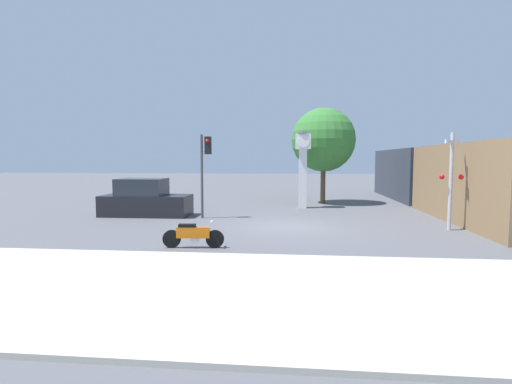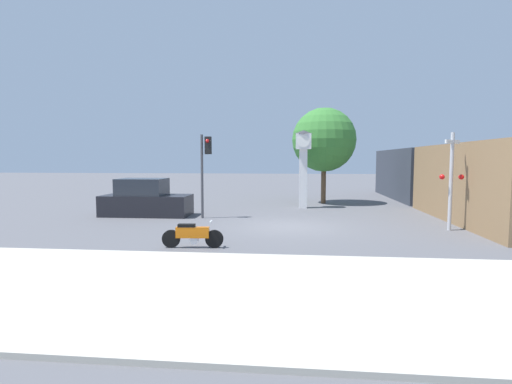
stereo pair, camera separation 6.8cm
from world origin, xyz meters
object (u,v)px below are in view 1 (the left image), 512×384
Objects in this scene: street_tree at (324,140)px; freight_train at (437,177)px; traffic_light at (205,161)px; railroad_crossing_signal at (451,177)px; clock_tower at (303,157)px; parked_car at (145,200)px; motorcycle at (193,235)px.

freight_train is at bearing -12.99° from street_tree.
traffic_light is at bearing -130.20° from street_tree.
railroad_crossing_signal is (-2.07, -7.60, 0.34)m from freight_train.
street_tree reaches higher than railroad_crossing_signal.
railroad_crossing_signal is 10.16m from street_tree.
traffic_light reaches higher than railroad_crossing_signal.
clock_tower is 1.03× the size of parked_car.
freight_train is (11.09, 11.61, 1.30)m from motorcycle.
street_tree reaches higher than parked_car.
railroad_crossing_signal is at bearing -12.11° from traffic_light.
railroad_crossing_signal is 13.47m from parked_car.
street_tree is (4.81, 13.06, 3.50)m from motorcycle.
freight_train is at bearing 41.45° from motorcycle.
motorcycle is 0.32× the size of street_tree.
clock_tower reaches higher than freight_train.
street_tree reaches higher than motorcycle.
clock_tower is 7.74m from freight_train.
motorcycle is 0.44× the size of clock_tower.
freight_train is at bearing 74.80° from railroad_crossing_signal.
motorcycle is at bearing -156.07° from railroad_crossing_signal.
motorcycle is 6.64m from traffic_light.
parked_car is (-7.63, -3.87, -2.12)m from clock_tower.
street_tree is (1.29, 2.50, 1.04)m from clock_tower.
street_tree is at bearing 114.99° from railroad_crossing_signal.
clock_tower is 1.12× the size of traffic_light.
freight_train is 6.82m from street_tree.
street_tree is (5.83, 6.90, 1.24)m from traffic_light.
parked_car is at bearing 116.72° from motorcycle.
railroad_crossing_signal is at bearing -12.07° from parked_car.
parked_car is (-8.92, -6.37, -3.16)m from street_tree.
motorcycle is 0.45× the size of parked_car.
railroad_crossing_signal reaches higher than parked_car.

